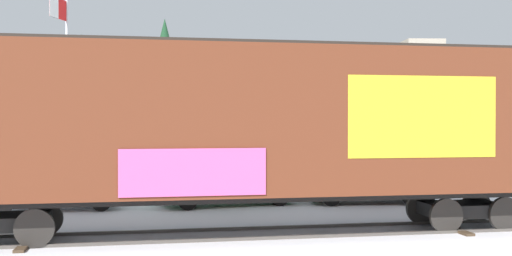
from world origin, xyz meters
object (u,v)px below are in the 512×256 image
(flagpole, at_px, (63,61))
(parked_car_black, at_px, (365,180))
(parked_car_silver, at_px, (54,183))
(parked_car_green, at_px, (226,181))
(freight_car, at_px, (248,123))

(flagpole, distance_m, parked_car_black, 14.76)
(parked_car_silver, distance_m, parked_car_green, 5.81)
(freight_car, distance_m, parked_car_black, 7.80)
(flagpole, height_order, parked_car_green, flagpole)
(flagpole, relative_size, parked_car_black, 2.01)
(flagpole, height_order, parked_car_silver, flagpole)
(flagpole, xyz_separation_m, parked_car_silver, (0.69, -7.59, -4.80))
(flagpole, xyz_separation_m, parked_car_black, (11.54, -7.81, -4.86))
(flagpole, distance_m, parked_car_green, 11.05)
(freight_car, relative_size, parked_car_silver, 3.89)
(parked_car_green, bearing_deg, parked_car_black, -3.27)
(flagpole, bearing_deg, freight_car, -64.40)
(flagpole, relative_size, parked_car_silver, 1.92)
(parked_car_black, bearing_deg, freight_car, -133.75)
(parked_car_black, bearing_deg, parked_car_silver, 178.83)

